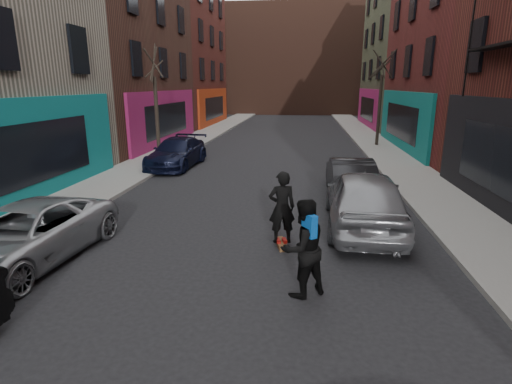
% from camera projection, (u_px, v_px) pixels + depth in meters
% --- Properties ---
extents(sidewalk_left, '(2.50, 84.00, 0.13)m').
position_uv_depth(sidewalk_left, '(210.00, 132.00, 33.03)').
color(sidewalk_left, gray).
rests_on(sidewalk_left, ground).
extents(sidewalk_right, '(2.50, 84.00, 0.13)m').
position_uv_depth(sidewalk_right, '(364.00, 134.00, 31.59)').
color(sidewalk_right, gray).
rests_on(sidewalk_right, ground).
extents(building_far, '(40.00, 10.00, 14.00)m').
position_uv_depth(building_far, '(295.00, 61.00, 55.43)').
color(building_far, '#47281E').
rests_on(building_far, ground).
extents(tree_left_far, '(2.00, 2.00, 6.50)m').
position_uv_depth(tree_left_far, '(156.00, 95.00, 20.66)').
color(tree_left_far, black).
rests_on(tree_left_far, sidewalk_left).
extents(tree_right_far, '(2.00, 2.00, 6.80)m').
position_uv_depth(tree_right_far, '(381.00, 90.00, 24.94)').
color(tree_right_far, black).
rests_on(tree_right_far, sidewalk_right).
extents(parked_left_far, '(2.56, 4.88, 1.31)m').
position_uv_depth(parked_left_far, '(24.00, 235.00, 8.87)').
color(parked_left_far, '#95989D').
rests_on(parked_left_far, ground).
extents(parked_left_end, '(2.16, 4.86, 1.39)m').
position_uv_depth(parked_left_end, '(177.00, 153.00, 19.38)').
color(parked_left_end, black).
rests_on(parked_left_end, ground).
extents(parked_right_far, '(2.16, 5.01, 1.68)m').
position_uv_depth(parked_right_far, '(364.00, 199.00, 10.99)').
color(parked_right_far, gray).
rests_on(parked_right_far, ground).
extents(parked_right_end, '(1.51, 4.24, 1.39)m').
position_uv_depth(parked_right_end, '(350.00, 176.00, 14.36)').
color(parked_right_end, black).
rests_on(parked_right_end, ground).
extents(skateboard, '(0.40, 0.83, 0.10)m').
position_uv_depth(skateboard, '(281.00, 244.00, 9.94)').
color(skateboard, brown).
rests_on(skateboard, ground).
extents(skateboarder, '(0.74, 0.58, 1.80)m').
position_uv_depth(skateboarder, '(282.00, 207.00, 9.69)').
color(skateboarder, black).
rests_on(skateboarder, skateboard).
extents(pedestrian, '(1.17, 1.12, 1.89)m').
position_uv_depth(pedestrian, '(303.00, 248.00, 7.42)').
color(pedestrian, black).
rests_on(pedestrian, ground).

